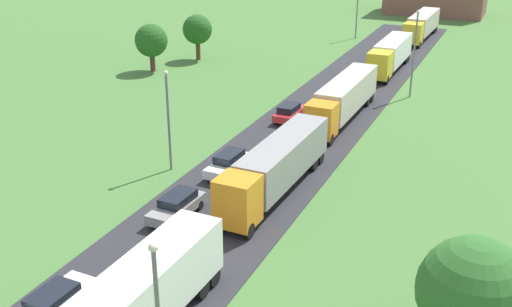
{
  "coord_description": "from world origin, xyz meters",
  "views": [
    {
      "loc": [
        17.0,
        -5.84,
        19.37
      ],
      "look_at": [
        0.96,
        30.21,
        2.89
      ],
      "focal_mm": 43.53,
      "sensor_mm": 36.0,
      "label": 1
    }
  ],
  "objects_px": {
    "truck_fifth": "(422,25)",
    "car_fifth": "(289,112)",
    "truck_third": "(344,97)",
    "lamppost_fourth": "(357,7)",
    "tree_birch": "(197,30)",
    "car_second": "(56,301)",
    "truck_second": "(276,165)",
    "car_third": "(177,206)",
    "truck_fourth": "(390,54)",
    "truck_lead": "(133,304)",
    "lamppost_second": "(168,116)",
    "tree_oak": "(151,41)",
    "car_fourth": "(228,163)",
    "tree_pine": "(473,293)",
    "lamppost_third": "(414,50)"
  },
  "relations": [
    {
      "from": "tree_birch",
      "to": "car_fifth",
      "type": "bearing_deg",
      "value": -41.87
    },
    {
      "from": "truck_lead",
      "to": "tree_birch",
      "type": "relative_size",
      "value": 2.26
    },
    {
      "from": "car_fourth",
      "to": "car_fifth",
      "type": "distance_m",
      "value": 12.91
    },
    {
      "from": "truck_third",
      "to": "car_fifth",
      "type": "xyz_separation_m",
      "value": [
        -4.37,
        -2.48,
        -1.29
      ]
    },
    {
      "from": "car_second",
      "to": "car_fourth",
      "type": "bearing_deg",
      "value": 89.17
    },
    {
      "from": "car_second",
      "to": "car_fourth",
      "type": "height_order",
      "value": "car_fourth"
    },
    {
      "from": "truck_third",
      "to": "truck_fifth",
      "type": "distance_m",
      "value": 38.41
    },
    {
      "from": "truck_second",
      "to": "car_second",
      "type": "height_order",
      "value": "truck_second"
    },
    {
      "from": "truck_lead",
      "to": "truck_fourth",
      "type": "height_order",
      "value": "truck_lead"
    },
    {
      "from": "car_second",
      "to": "tree_birch",
      "type": "bearing_deg",
      "value": 111.16
    },
    {
      "from": "truck_second",
      "to": "tree_oak",
      "type": "bearing_deg",
      "value": 136.69
    },
    {
      "from": "truck_fifth",
      "to": "lamppost_second",
      "type": "distance_m",
      "value": 55.56
    },
    {
      "from": "truck_fifth",
      "to": "truck_second",
      "type": "bearing_deg",
      "value": -90.08
    },
    {
      "from": "car_second",
      "to": "lamppost_fourth",
      "type": "height_order",
      "value": "lamppost_fourth"
    },
    {
      "from": "truck_third",
      "to": "truck_fourth",
      "type": "xyz_separation_m",
      "value": [
        0.13,
        18.64,
        -0.04
      ]
    },
    {
      "from": "truck_fourth",
      "to": "tree_oak",
      "type": "bearing_deg",
      "value": -156.39
    },
    {
      "from": "lamppost_fourth",
      "to": "tree_pine",
      "type": "distance_m",
      "value": 69.86
    },
    {
      "from": "lamppost_fourth",
      "to": "tree_birch",
      "type": "distance_m",
      "value": 25.3
    },
    {
      "from": "tree_birch",
      "to": "truck_fourth",
      "type": "bearing_deg",
      "value": 9.93
    },
    {
      "from": "truck_lead",
      "to": "truck_fourth",
      "type": "bearing_deg",
      "value": 90.12
    },
    {
      "from": "lamppost_second",
      "to": "truck_fifth",
      "type": "bearing_deg",
      "value": 80.75
    },
    {
      "from": "truck_second",
      "to": "car_third",
      "type": "height_order",
      "value": "truck_second"
    },
    {
      "from": "truck_fourth",
      "to": "car_third",
      "type": "bearing_deg",
      "value": -96.08
    },
    {
      "from": "car_fourth",
      "to": "truck_lead",
      "type": "bearing_deg",
      "value": -76.49
    },
    {
      "from": "truck_second",
      "to": "car_fifth",
      "type": "relative_size",
      "value": 3.35
    },
    {
      "from": "truck_third",
      "to": "car_third",
      "type": "height_order",
      "value": "truck_third"
    },
    {
      "from": "car_fourth",
      "to": "tree_birch",
      "type": "distance_m",
      "value": 35.6
    },
    {
      "from": "tree_pine",
      "to": "truck_fourth",
      "type": "bearing_deg",
      "value": 105.99
    },
    {
      "from": "truck_fourth",
      "to": "lamppost_second",
      "type": "relative_size",
      "value": 1.63
    },
    {
      "from": "car_second",
      "to": "lamppost_second",
      "type": "xyz_separation_m",
      "value": [
        -4.11,
        17.66,
        3.52
      ]
    },
    {
      "from": "truck_fifth",
      "to": "lamppost_third",
      "type": "distance_m",
      "value": 29.34
    },
    {
      "from": "car_second",
      "to": "truck_fifth",
      "type": "bearing_deg",
      "value": 86.2
    },
    {
      "from": "car_fifth",
      "to": "lamppost_fourth",
      "type": "xyz_separation_m",
      "value": [
        -4.14,
        37.48,
        3.69
      ]
    },
    {
      "from": "car_third",
      "to": "tree_pine",
      "type": "bearing_deg",
      "value": -23.71
    },
    {
      "from": "truck_fourth",
      "to": "tree_birch",
      "type": "bearing_deg",
      "value": -170.07
    },
    {
      "from": "truck_fifth",
      "to": "lamppost_fourth",
      "type": "height_order",
      "value": "lamppost_fourth"
    },
    {
      "from": "truck_fifth",
      "to": "car_fifth",
      "type": "distance_m",
      "value": 41.17
    },
    {
      "from": "car_fifth",
      "to": "car_second",
      "type": "bearing_deg",
      "value": -90.32
    },
    {
      "from": "lamppost_third",
      "to": "tree_pine",
      "type": "distance_m",
      "value": 41.72
    },
    {
      "from": "lamppost_third",
      "to": "tree_birch",
      "type": "bearing_deg",
      "value": 169.72
    },
    {
      "from": "truck_second",
      "to": "truck_third",
      "type": "height_order",
      "value": "truck_third"
    },
    {
      "from": "car_second",
      "to": "lamppost_second",
      "type": "relative_size",
      "value": 0.58
    },
    {
      "from": "car_second",
      "to": "lamppost_third",
      "type": "xyz_separation_m",
      "value": [
        8.93,
        43.55,
        4.1
      ]
    },
    {
      "from": "truck_second",
      "to": "truck_fifth",
      "type": "distance_m",
      "value": 55.28
    },
    {
      "from": "car_fifth",
      "to": "lamppost_second",
      "type": "xyz_separation_m",
      "value": [
        -4.29,
        -13.9,
        3.49
      ]
    },
    {
      "from": "truck_second",
      "to": "lamppost_fourth",
      "type": "distance_m",
      "value": 52.65
    },
    {
      "from": "truck_fourth",
      "to": "lamppost_fourth",
      "type": "distance_m",
      "value": 18.66
    },
    {
      "from": "truck_lead",
      "to": "tree_oak",
      "type": "height_order",
      "value": "tree_oak"
    },
    {
      "from": "car_second",
      "to": "car_third",
      "type": "distance_m",
      "value": 11.23
    },
    {
      "from": "truck_second",
      "to": "car_fifth",
      "type": "bearing_deg",
      "value": 107.62
    }
  ]
}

